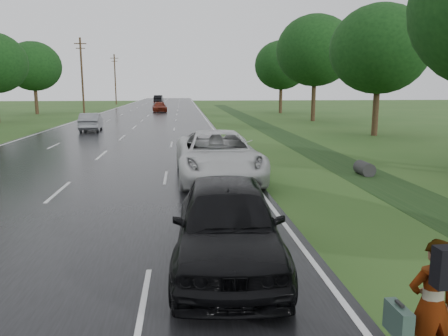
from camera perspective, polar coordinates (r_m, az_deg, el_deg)
name	(u,v)px	position (r m, az deg, el deg)	size (l,w,h in m)	color
road	(146,117)	(52.02, -10.12, 6.53)	(14.00, 180.00, 0.04)	black
edge_stripe_east	(204,117)	(51.91, -2.63, 6.70)	(0.12, 180.00, 0.01)	silver
edge_stripe_west	(87,118)	(52.99, -17.46, 6.31)	(0.12, 180.00, 0.01)	silver
center_line	(146,117)	(52.02, -10.12, 6.56)	(0.12, 180.00, 0.01)	silver
drainage_ditch	(305,146)	(26.70, 10.51, 2.89)	(2.20, 120.00, 0.56)	black
utility_pole_far	(82,74)	(63.19, -18.06, 11.56)	(1.60, 0.26, 10.00)	#352815
utility_pole_distant	(115,79)	(92.72, -14.03, 11.27)	(1.60, 0.26, 10.00)	#352815
tree_east_c	(379,49)	(33.88, 19.64, 14.40)	(7.00, 7.00, 9.29)	#352815
tree_east_d	(315,51)	(46.90, 11.84, 14.78)	(8.00, 8.00, 10.76)	#352815
tree_east_f	(281,65)	(60.29, 7.51, 13.17)	(7.20, 7.20, 9.62)	#352815
tree_west_f	(34,66)	(62.73, -23.62, 12.08)	(7.00, 7.00, 9.29)	#352815
pedestrian	(431,304)	(6.14, 25.38, -15.75)	(0.78, 0.69, 1.72)	#A5998C
white_pickup	(218,155)	(16.57, -0.84, 1.67)	(3.02, 6.56, 1.82)	silver
dark_sedan	(228,223)	(8.55, 0.48, -7.19)	(2.03, 5.06, 1.72)	black
silver_sedan	(91,122)	(36.95, -16.97, 5.80)	(1.50, 4.29, 1.41)	#9C9EA4
far_car_red	(160,107)	(63.19, -8.42, 7.90)	(1.92, 4.71, 1.37)	maroon
far_car_dark	(159,99)	(99.42, -8.55, 8.91)	(1.79, 5.14, 1.69)	black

